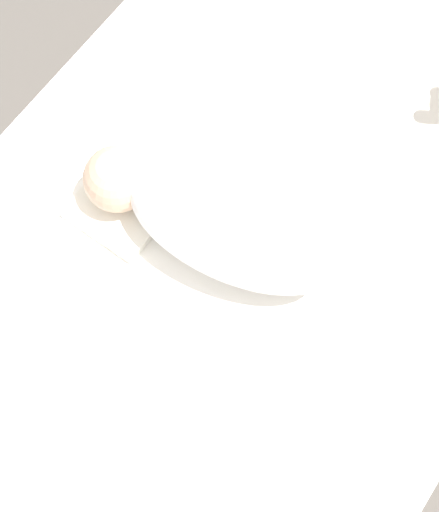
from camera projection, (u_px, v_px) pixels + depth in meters
name	position (u px, v px, depth m)	size (l,w,h in m)	color
ground_plane	(209.00, 305.00, 1.41)	(12.00, 12.00, 0.00)	#514C47
bed_mattress	(208.00, 295.00, 1.35)	(1.58, 1.02, 0.13)	white
burp_cloth	(134.00, 192.00, 1.34)	(0.23, 0.16, 0.02)	white
swaddled_baby	(217.00, 223.00, 1.23)	(0.24, 0.49, 0.17)	white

